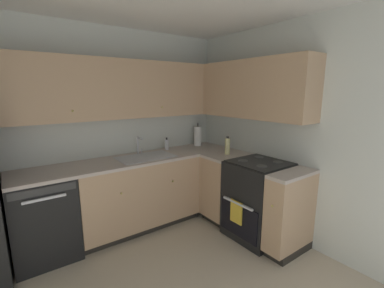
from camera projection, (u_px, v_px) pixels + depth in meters
name	position (u px, v px, depth m)	size (l,w,h in m)	color
wall_back	(91.00, 132.00, 3.15)	(3.65, 0.05, 2.47)	silver
wall_right	(306.00, 136.00, 2.83)	(0.05, 3.46, 2.47)	silver
dishwasher	(44.00, 217.00, 2.69)	(0.60, 0.63, 0.87)	black
lower_cabinets_back	(138.00, 194.00, 3.30)	(1.49, 0.62, 0.87)	tan
countertop_back	(136.00, 159.00, 3.20)	(2.70, 0.60, 0.04)	#B7A89E
lower_cabinets_right	(246.00, 196.00, 3.22)	(0.62, 1.29, 0.87)	tan
countertop_right	(247.00, 161.00, 3.13)	(0.60, 1.29, 0.03)	#B7A89E
oven_range	(258.00, 199.00, 3.08)	(0.68, 0.62, 1.06)	black
upper_cabinets_back	(116.00, 89.00, 3.05)	(2.38, 0.34, 0.68)	tan
upper_cabinets_right	(244.00, 89.00, 3.23)	(0.32, 1.84, 0.68)	tan
sink	(146.00, 160.00, 3.25)	(0.69, 0.40, 0.10)	#B7B7BC
faucet	(139.00, 144.00, 3.39)	(0.07, 0.16, 0.22)	silver
soap_bottle	(167.00, 144.00, 3.64)	(0.05, 0.05, 0.17)	silver
paper_towel_roll	(198.00, 136.00, 3.91)	(0.11, 0.11, 0.35)	white
oil_bottle	(227.00, 146.00, 3.38)	(0.06, 0.06, 0.24)	beige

